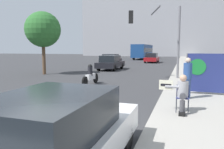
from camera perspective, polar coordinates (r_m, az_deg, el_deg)
name	(u,v)px	position (r m, az deg, el deg)	size (l,w,h in m)	color
ground_plane	(47,140)	(5.63, -16.67, -15.99)	(160.00, 160.00, 0.00)	#38383A
sidewalk_curb	(198,74)	(19.39, 21.47, 0.04)	(4.10, 90.00, 0.12)	#A8A399
building_backdrop_far	(168,11)	(71.50, 14.47, 15.76)	(52.00, 12.00, 27.38)	#99999E
seated_protester	(182,92)	(7.35, 17.83, -4.42)	(0.95, 0.77, 1.21)	#474C56
jogger_on_sidewalk	(187,78)	(9.42, 19.11, -0.83)	(0.34, 0.34, 1.67)	#334775
protest_banner	(205,73)	(10.54, 23.23, 0.38)	(1.70, 0.06, 1.82)	slate
traffic_light_pole	(159,29)	(15.65, 12.22, 11.52)	(3.44, 3.20, 4.92)	slate
parked_car_curbside	(54,137)	(3.78, -14.82, -15.59)	(1.86, 4.25, 1.46)	white
car_on_road_nearest	(111,63)	(22.67, -0.39, 3.11)	(1.85, 4.40, 1.49)	black
car_on_road_midblock	(111,59)	(29.80, -0.30, 3.95)	(1.90, 4.36, 1.46)	black
car_on_road_distant	(152,58)	(35.30, 10.36, 4.30)	(1.89, 4.54, 1.52)	maroon
city_bus_on_road	(143,51)	(47.98, 8.03, 6.16)	(2.58, 12.17, 3.06)	navy
motorcycle_on_road	(90,76)	(13.16, -5.65, -0.37)	(0.28, 2.21, 1.25)	white
street_tree_near_curb	(43,30)	(19.48, -17.62, 11.10)	(2.96, 2.96, 5.25)	brown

